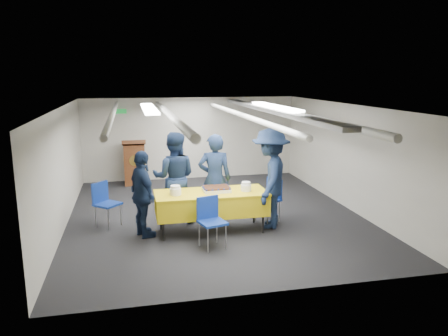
{
  "coord_description": "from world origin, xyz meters",
  "views": [
    {
      "loc": [
        -1.7,
        -8.73,
        2.91
      ],
      "look_at": [
        0.16,
        -0.2,
        1.05
      ],
      "focal_mm": 35.0,
      "sensor_mm": 36.0,
      "label": 1
    }
  ],
  "objects": [
    {
      "name": "chair_left",
      "position": [
        -2.24,
        -0.22,
        0.53
      ],
      "size": [
        0.59,
        0.59,
        0.87
      ],
      "color": "gray",
      "rests_on": "ground"
    },
    {
      "name": "serving_table",
      "position": [
        -0.25,
        -0.98,
        0.56
      ],
      "size": [
        2.1,
        0.85,
        0.77
      ],
      "color": "black",
      "rests_on": "ground"
    },
    {
      "name": "sailor_d",
      "position": [
        0.91,
        -0.94,
        0.97
      ],
      "size": [
        1.18,
        1.44,
        1.94
      ],
      "primitive_type": "imported",
      "rotation": [
        0.0,
        0.0,
        -2.01
      ],
      "color": "#0E1A32",
      "rests_on": "ground"
    },
    {
      "name": "ground",
      "position": [
        0.0,
        0.0,
        0.0
      ],
      "size": [
        7.0,
        7.0,
        0.0
      ],
      "primitive_type": "plane",
      "color": "black",
      "rests_on": "ground"
    },
    {
      "name": "plate_stack_left",
      "position": [
        -0.93,
        -1.03,
        0.85
      ],
      "size": [
        0.21,
        0.21,
        0.18
      ],
      "color": "white",
      "rests_on": "serving_table"
    },
    {
      "name": "sailor_a",
      "position": [
        -0.09,
        -0.49,
        0.9
      ],
      "size": [
        0.72,
        0.54,
        1.8
      ],
      "primitive_type": "imported",
      "rotation": [
        0.0,
        0.0,
        2.97
      ],
      "color": "#0E1A32",
      "rests_on": "ground"
    },
    {
      "name": "sailor_c",
      "position": [
        -1.51,
        -0.98,
        0.8
      ],
      "size": [
        0.69,
        1.01,
        1.6
      ],
      "primitive_type": "imported",
      "rotation": [
        0.0,
        0.0,
        1.92
      ],
      "color": "#0E1A32",
      "rests_on": "ground"
    },
    {
      "name": "sheet_cake",
      "position": [
        -0.14,
        -0.93,
        0.81
      ],
      "size": [
        0.52,
        0.4,
        0.09
      ],
      "color": "white",
      "rests_on": "serving_table"
    },
    {
      "name": "chair_right",
      "position": [
        1.04,
        -0.61,
        0.53
      ],
      "size": [
        0.57,
        0.57,
        0.87
      ],
      "color": "gray",
      "rests_on": "ground"
    },
    {
      "name": "room_shell",
      "position": [
        0.09,
        0.41,
        1.81
      ],
      "size": [
        6.0,
        7.0,
        2.3
      ],
      "color": "beige",
      "rests_on": "ground"
    },
    {
      "name": "sailor_b",
      "position": [
        -0.86,
        -0.22,
        0.91
      ],
      "size": [
        1.01,
        0.87,
        1.82
      ],
      "primitive_type": "imported",
      "rotation": [
        0.0,
        0.0,
        2.92
      ],
      "color": "#0E1A32",
      "rests_on": "ground"
    },
    {
      "name": "plate_stack_right",
      "position": [
        0.41,
        -1.03,
        0.85
      ],
      "size": [
        0.2,
        0.2,
        0.17
      ],
      "color": "white",
      "rests_on": "serving_table"
    },
    {
      "name": "podium",
      "position": [
        -1.6,
        3.05,
        0.61
      ],
      "size": [
        0.62,
        0.53,
        1.25
      ],
      "color": "brown",
      "rests_on": "ground"
    },
    {
      "name": "chair_near",
      "position": [
        -0.4,
        -1.68,
        0.53
      ],
      "size": [
        0.52,
        0.52,
        0.87
      ],
      "color": "gray",
      "rests_on": "ground"
    }
  ]
}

